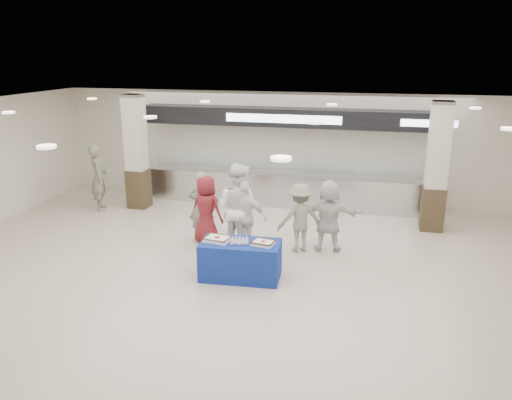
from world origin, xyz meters
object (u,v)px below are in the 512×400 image
(chef_short, at_px, (245,218))
(soldier_bg, at_px, (99,178))
(sheet_cake_left, at_px, (217,239))
(sheet_cake_right, at_px, (263,243))
(civilian_maroon, at_px, (206,210))
(civilian_white, at_px, (329,216))
(display_table, at_px, (240,260))
(soldier_b, at_px, (300,218))
(chef_tall, at_px, (238,208))
(soldier_a, at_px, (201,206))
(cupcake_tray, at_px, (240,241))

(chef_short, height_order, soldier_bg, soldier_bg)
(sheet_cake_left, distance_m, sheet_cake_right, 0.92)
(civilian_maroon, xyz_separation_m, chef_short, (1.04, -0.44, 0.03))
(civilian_white, bearing_deg, sheet_cake_right, 53.64)
(display_table, xyz_separation_m, civilian_white, (1.52, 1.84, 0.45))
(sheet_cake_right, distance_m, soldier_b, 1.74)
(sheet_cake_right, relative_size, chef_tall, 0.23)
(sheet_cake_left, height_order, chef_tall, chef_tall)
(soldier_a, bearing_deg, sheet_cake_left, 105.37)
(chef_tall, xyz_separation_m, soldier_b, (1.34, 0.30, -0.22))
(cupcake_tray, distance_m, chef_short, 1.25)
(civilian_white, bearing_deg, sheet_cake_left, 36.97)
(soldier_bg, bearing_deg, chef_short, -142.76)
(cupcake_tray, bearing_deg, display_table, 0.88)
(civilian_maroon, distance_m, soldier_a, 0.21)
(display_table, relative_size, soldier_a, 0.92)
(cupcake_tray, height_order, civilian_white, civilian_white)
(sheet_cake_left, bearing_deg, display_table, 4.56)
(sheet_cake_left, relative_size, soldier_b, 0.33)
(display_table, relative_size, civilian_white, 0.94)
(civilian_maroon, xyz_separation_m, soldier_b, (2.18, -0.01, -0.02))
(civilian_white, bearing_deg, soldier_bg, -19.51)
(civilian_white, bearing_deg, soldier_a, -5.65)
(display_table, bearing_deg, civilian_maroon, 123.41)
(soldier_a, bearing_deg, soldier_bg, -36.41)
(display_table, distance_m, soldier_bg, 6.06)
(soldier_a, height_order, soldier_b, soldier_a)
(display_table, distance_m, sheet_cake_left, 0.62)
(chef_tall, bearing_deg, sheet_cake_left, 104.12)
(soldier_a, height_order, chef_tall, chef_tall)
(chef_short, bearing_deg, sheet_cake_right, 121.02)
(civilian_white, bearing_deg, cupcake_tray, 43.60)
(sheet_cake_left, xyz_separation_m, soldier_bg, (-4.57, 3.39, 0.13))
(chef_short, relative_size, soldier_b, 1.07)
(chef_tall, relative_size, chef_short, 1.20)
(sheet_cake_left, relative_size, sheet_cake_right, 1.14)
(chef_short, bearing_deg, soldier_a, -23.04)
(cupcake_tray, relative_size, soldier_a, 0.24)
(soldier_a, distance_m, chef_short, 1.34)
(sheet_cake_left, distance_m, civilian_maroon, 1.89)
(cupcake_tray, distance_m, civilian_white, 2.40)
(display_table, height_order, chef_tall, chef_tall)
(sheet_cake_right, bearing_deg, soldier_bg, 148.45)
(civilian_maroon, height_order, soldier_b, civilian_maroon)
(chef_tall, bearing_deg, civilian_maroon, -4.72)
(display_table, height_order, civilian_white, civilian_white)
(cupcake_tray, distance_m, chef_tall, 1.45)
(sheet_cake_right, bearing_deg, chef_short, 119.04)
(sheet_cake_right, xyz_separation_m, soldier_bg, (-5.48, 3.37, 0.14))
(soldier_b, bearing_deg, display_table, 36.40)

